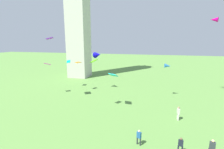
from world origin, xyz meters
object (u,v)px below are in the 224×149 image
at_px(person_0, 178,112).
at_px(kite_flying_2, 168,66).
at_px(kite_flying_4, 50,38).
at_px(kite_flying_7, 113,75).
at_px(kite_flying_5, 214,20).
at_px(person_1, 181,145).
at_px(person_2, 139,136).
at_px(kite_flying_0, 78,62).
at_px(kite_flying_3, 69,61).
at_px(kite_flying_1, 94,61).
at_px(kite_flying_6, 47,64).
at_px(person_3, 212,148).
at_px(kite_flying_8, 98,55).

distance_m(person_0, kite_flying_2, 10.20).
distance_m(kite_flying_4, kite_flying_7, 12.02).
bearing_deg(kite_flying_5, person_0, -0.94).
distance_m(person_1, kite_flying_2, 16.71).
distance_m(person_2, kite_flying_7, 10.66).
bearing_deg(kite_flying_2, person_2, 159.48).
distance_m(person_2, kite_flying_0, 20.73).
height_order(kite_flying_4, kite_flying_5, kite_flying_5).
relative_size(kite_flying_0, kite_flying_7, 0.82).
height_order(person_0, kite_flying_7, kite_flying_7).
distance_m(person_1, person_2, 3.87).
bearing_deg(kite_flying_3, kite_flying_5, 68.58).
distance_m(person_1, kite_flying_7, 13.08).
xyz_separation_m(person_1, kite_flying_5, (6.91, 19.01, 12.95)).
height_order(kite_flying_1, kite_flying_7, kite_flying_1).
distance_m(kite_flying_4, kite_flying_6, 5.97).
relative_size(kite_flying_1, kite_flying_6, 0.86).
distance_m(person_2, kite_flying_2, 16.74).
distance_m(person_2, kite_flying_5, 25.15).
bearing_deg(kite_flying_7, kite_flying_2, 131.28).
bearing_deg(person_3, person_2, 12.43).
bearing_deg(kite_flying_3, kite_flying_4, -15.97).
bearing_deg(person_0, kite_flying_7, -108.68).
xyz_separation_m(kite_flying_4, kite_flying_5, (26.29, 9.81, 3.22)).
bearing_deg(kite_flying_7, kite_flying_1, -60.60).
xyz_separation_m(kite_flying_1, kite_flying_4, (-8.21, 1.80, 3.18)).
height_order(person_1, kite_flying_3, kite_flying_3).
relative_size(kite_flying_1, kite_flying_8, 0.54).
distance_m(person_3, kite_flying_3, 29.31).
relative_size(kite_flying_5, kite_flying_8, 0.66).
bearing_deg(kite_flying_1, kite_flying_3, -112.57).
height_order(person_0, kite_flying_8, kite_flying_8).
bearing_deg(kite_flying_8, kite_flying_2, -62.52).
bearing_deg(person_3, kite_flying_5, -87.78).
bearing_deg(person_1, kite_flying_4, -24.91).
xyz_separation_m(person_0, person_2, (-4.46, -6.71, -0.12)).
xyz_separation_m(person_3, kite_flying_4, (-21.99, 9.18, 9.60)).
bearing_deg(kite_flying_4, kite_flying_1, -129.76).
xyz_separation_m(kite_flying_3, kite_flying_5, (27.59, 1.86, 8.00)).
xyz_separation_m(kite_flying_2, kite_flying_6, (-21.61, -4.15, 0.15)).
distance_m(kite_flying_6, kite_flying_8, 9.71).
distance_m(kite_flying_2, kite_flying_8, 13.59).
bearing_deg(person_0, kite_flying_1, -99.61).
xyz_separation_m(kite_flying_2, kite_flying_8, (-13.47, 0.93, 1.61)).
relative_size(person_0, kite_flying_7, 1.13).
bearing_deg(kite_flying_4, kite_flying_8, -62.63).
xyz_separation_m(person_2, person_3, (6.46, -0.29, 0.11)).
bearing_deg(kite_flying_5, person_3, 14.02).
bearing_deg(kite_flying_2, kite_flying_1, 120.30).
xyz_separation_m(person_3, kite_flying_7, (-11.27, 8.79, 4.18)).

